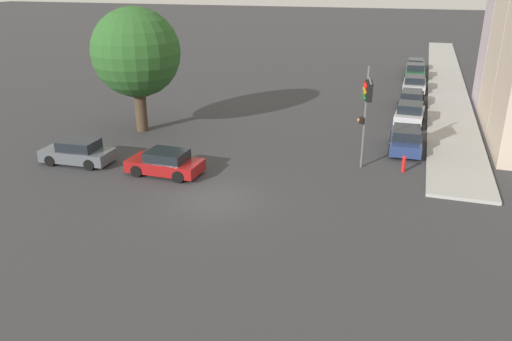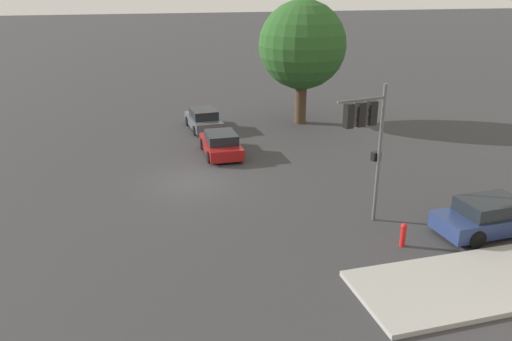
# 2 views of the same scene
# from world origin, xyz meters

# --- Properties ---
(ground_plane) EXTENTS (300.00, 300.00, 0.00)m
(ground_plane) POSITION_xyz_m (0.00, 0.00, 0.00)
(ground_plane) COLOR #333335
(street_tree) EXTENTS (5.75, 5.75, 8.13)m
(street_tree) POSITION_xyz_m (-8.97, 8.86, 5.22)
(street_tree) COLOR #423323
(street_tree) RESTS_ON ground_plane
(traffic_signal) EXTENTS (0.83, 2.21, 5.56)m
(traffic_signal) POSITION_xyz_m (6.16, 5.75, 4.01)
(traffic_signal) COLOR #515456
(traffic_signal) RESTS_ON ground_plane
(crossing_car_0) EXTENTS (4.04, 2.01, 1.36)m
(crossing_car_0) POSITION_xyz_m (-9.15, 2.17, 0.64)
(crossing_car_0) COLOR #4C5156
(crossing_car_0) RESTS_ON ground_plane
(crossing_car_1) EXTENTS (3.95, 1.97, 1.31)m
(crossing_car_1) POSITION_xyz_m (-3.70, 2.21, 0.62)
(crossing_car_1) COLOR maroon
(crossing_car_1) RESTS_ON ground_plane
(parked_car_0) EXTENTS (2.01, 4.49, 1.39)m
(parked_car_0) POSITION_xyz_m (8.26, 10.27, 0.66)
(parked_car_0) COLOR navy
(parked_car_0) RESTS_ON ground_plane
(fire_hydrant) EXTENTS (0.22, 0.22, 0.92)m
(fire_hydrant) POSITION_xyz_m (8.33, 6.44, 0.49)
(fire_hydrant) COLOR red
(fire_hydrant) RESTS_ON ground_plane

